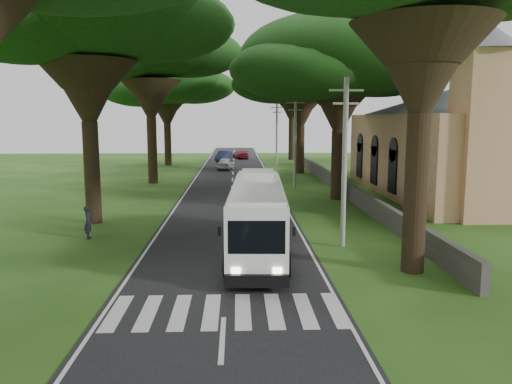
{
  "coord_description": "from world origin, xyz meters",
  "views": [
    {
      "loc": [
        0.43,
        -17.21,
        6.16
      ],
      "look_at": [
        1.46,
        9.2,
        2.2
      ],
      "focal_mm": 35.0,
      "sensor_mm": 36.0,
      "label": 1
    }
  ],
  "objects_px": {
    "pole_mid": "(295,140)",
    "pedestrian": "(88,222)",
    "distant_car_b": "(224,156)",
    "distant_car_c": "(241,154)",
    "church": "(458,133)",
    "coach_bus": "(257,215)",
    "pole_near": "(345,160)",
    "distant_car_a": "(226,163)",
    "pole_far": "(277,133)"
  },
  "relations": [
    {
      "from": "church",
      "to": "distant_car_b",
      "type": "height_order",
      "value": "church"
    },
    {
      "from": "pole_mid",
      "to": "distant_car_c",
      "type": "xyz_separation_m",
      "value": [
        -4.46,
        31.71,
        -3.52
      ]
    },
    {
      "from": "church",
      "to": "distant_car_b",
      "type": "xyz_separation_m",
      "value": [
        -19.27,
        32.09,
        -4.15
      ]
    },
    {
      "from": "pole_mid",
      "to": "coach_bus",
      "type": "bearing_deg",
      "value": -101.21
    },
    {
      "from": "pole_near",
      "to": "distant_car_b",
      "type": "relative_size",
      "value": 1.8
    },
    {
      "from": "church",
      "to": "pole_far",
      "type": "relative_size",
      "value": 3.0
    },
    {
      "from": "pole_near",
      "to": "pole_mid",
      "type": "bearing_deg",
      "value": 90.0
    },
    {
      "from": "distant_car_a",
      "to": "pedestrian",
      "type": "bearing_deg",
      "value": 87.57
    },
    {
      "from": "pole_far",
      "to": "coach_bus",
      "type": "relative_size",
      "value": 0.72
    },
    {
      "from": "church",
      "to": "distant_car_b",
      "type": "bearing_deg",
      "value": 120.99
    },
    {
      "from": "pole_mid",
      "to": "distant_car_a",
      "type": "distance_m",
      "value": 17.63
    },
    {
      "from": "pole_far",
      "to": "distant_car_b",
      "type": "bearing_deg",
      "value": 132.14
    },
    {
      "from": "distant_car_a",
      "to": "distant_car_c",
      "type": "xyz_separation_m",
      "value": [
        1.95,
        15.66,
        -0.07
      ]
    },
    {
      "from": "distant_car_c",
      "to": "distant_car_a",
      "type": "bearing_deg",
      "value": 71.01
    },
    {
      "from": "distant_car_c",
      "to": "pedestrian",
      "type": "xyz_separation_m",
      "value": [
        -8.21,
        -49.65,
        0.2
      ]
    },
    {
      "from": "pole_near",
      "to": "pole_mid",
      "type": "xyz_separation_m",
      "value": [
        0.0,
        20.0,
        0.0
      ]
    },
    {
      "from": "pole_far",
      "to": "pole_near",
      "type": "bearing_deg",
      "value": -90.0
    },
    {
      "from": "distant_car_c",
      "to": "pole_near",
      "type": "bearing_deg",
      "value": 83.03
    },
    {
      "from": "church",
      "to": "pole_far",
      "type": "distance_m",
      "value": 27.41
    },
    {
      "from": "pole_near",
      "to": "pole_far",
      "type": "xyz_separation_m",
      "value": [
        0.0,
        40.0,
        0.0
      ]
    },
    {
      "from": "pole_mid",
      "to": "distant_car_b",
      "type": "bearing_deg",
      "value": 104.03
    },
    {
      "from": "pedestrian",
      "to": "distant_car_a",
      "type": "bearing_deg",
      "value": -21.13
    },
    {
      "from": "distant_car_a",
      "to": "pole_far",
      "type": "bearing_deg",
      "value": -140.35
    },
    {
      "from": "pole_far",
      "to": "pedestrian",
      "type": "distance_m",
      "value": 40.14
    },
    {
      "from": "pole_near",
      "to": "pole_mid",
      "type": "height_order",
      "value": "same"
    },
    {
      "from": "distant_car_c",
      "to": "pedestrian",
      "type": "height_order",
      "value": "pedestrian"
    },
    {
      "from": "pedestrian",
      "to": "church",
      "type": "bearing_deg",
      "value": -72.38
    },
    {
      "from": "church",
      "to": "distant_car_c",
      "type": "relative_size",
      "value": 5.54
    },
    {
      "from": "church",
      "to": "pole_mid",
      "type": "xyz_separation_m",
      "value": [
        -12.36,
        4.45,
        -0.73
      ]
    },
    {
      "from": "church",
      "to": "distant_car_a",
      "type": "bearing_deg",
      "value": 132.47
    },
    {
      "from": "pole_far",
      "to": "coach_bus",
      "type": "distance_m",
      "value": 41.16
    },
    {
      "from": "pole_near",
      "to": "pedestrian",
      "type": "bearing_deg",
      "value": 170.79
    },
    {
      "from": "pole_near",
      "to": "coach_bus",
      "type": "height_order",
      "value": "pole_near"
    },
    {
      "from": "pole_far",
      "to": "distant_car_b",
      "type": "xyz_separation_m",
      "value": [
        -6.91,
        7.63,
        -3.42
      ]
    },
    {
      "from": "church",
      "to": "coach_bus",
      "type": "relative_size",
      "value": 2.17
    },
    {
      "from": "church",
      "to": "pole_mid",
      "type": "distance_m",
      "value": 13.16
    },
    {
      "from": "pole_near",
      "to": "distant_car_a",
      "type": "height_order",
      "value": "pole_near"
    },
    {
      "from": "pole_near",
      "to": "pedestrian",
      "type": "distance_m",
      "value": 13.27
    },
    {
      "from": "pole_mid",
      "to": "distant_car_c",
      "type": "distance_m",
      "value": 32.21
    },
    {
      "from": "pole_mid",
      "to": "pedestrian",
      "type": "distance_m",
      "value": 22.22
    },
    {
      "from": "distant_car_c",
      "to": "church",
      "type": "bearing_deg",
      "value": 103.05
    },
    {
      "from": "distant_car_c",
      "to": "distant_car_b",
      "type": "bearing_deg",
      "value": 47.17
    },
    {
      "from": "coach_bus",
      "to": "distant_car_c",
      "type": "distance_m",
      "value": 52.6
    },
    {
      "from": "pole_far",
      "to": "distant_car_b",
      "type": "height_order",
      "value": "pole_far"
    },
    {
      "from": "pole_mid",
      "to": "pedestrian",
      "type": "relative_size",
      "value": 4.69
    },
    {
      "from": "distant_car_a",
      "to": "distant_car_b",
      "type": "bearing_deg",
      "value": -79.53
    },
    {
      "from": "distant_car_a",
      "to": "coach_bus",
      "type": "bearing_deg",
      "value": 101.53
    },
    {
      "from": "pole_mid",
      "to": "distant_car_b",
      "type": "xyz_separation_m",
      "value": [
        -6.91,
        27.63,
        -3.42
      ]
    },
    {
      "from": "pole_near",
      "to": "pole_far",
      "type": "height_order",
      "value": "same"
    },
    {
      "from": "distant_car_b",
      "to": "distant_car_c",
      "type": "height_order",
      "value": "distant_car_b"
    }
  ]
}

